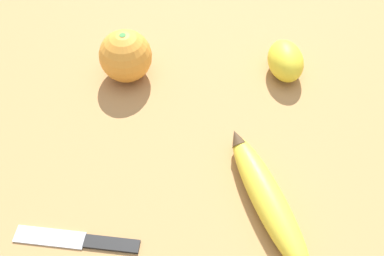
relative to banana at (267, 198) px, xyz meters
name	(u,v)px	position (x,y,z in m)	size (l,w,h in m)	color
ground_plane	(257,152)	(0.02, -0.08, -0.02)	(3.00, 3.00, 0.00)	#A87A47
banana	(267,198)	(0.00, 0.00, 0.00)	(0.13, 0.21, 0.04)	yellow
orange	(126,56)	(0.23, -0.20, 0.02)	(0.08, 0.08, 0.08)	orange
lemon	(285,61)	(-0.02, -0.25, 0.01)	(0.07, 0.09, 0.05)	yellow
paring_knife	(81,240)	(0.22, 0.08, -0.02)	(0.15, 0.02, 0.01)	silver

